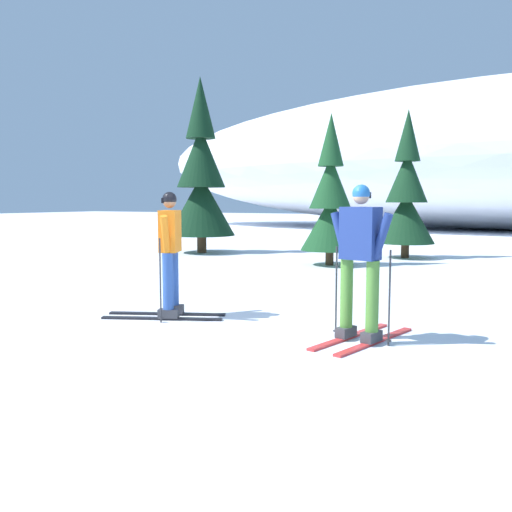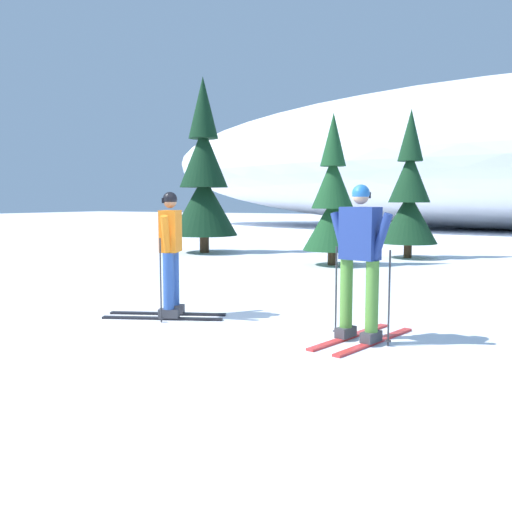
{
  "view_description": "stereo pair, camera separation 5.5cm",
  "coord_description": "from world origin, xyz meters",
  "px_view_note": "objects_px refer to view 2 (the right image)",
  "views": [
    {
      "loc": [
        3.15,
        -5.48,
        1.66
      ],
      "look_at": [
        -0.1,
        0.74,
        0.95
      ],
      "focal_mm": 38.43,
      "sensor_mm": 36.0,
      "label": 1
    },
    {
      "loc": [
        3.2,
        -5.45,
        1.66
      ],
      "look_at": [
        -0.1,
        0.74,
        0.95
      ],
      "focal_mm": 38.43,
      "sensor_mm": 36.0,
      "label": 2
    }
  ],
  "objects_px": {
    "skier_navy_jacket": "(360,259)",
    "pine_tree_far_left": "(204,180)",
    "skier_orange_jacket": "(170,252)",
    "pine_tree_center": "(409,196)",
    "pine_tree_center_left": "(332,202)"
  },
  "relations": [
    {
      "from": "skier_navy_jacket",
      "to": "pine_tree_far_left",
      "type": "height_order",
      "value": "pine_tree_far_left"
    },
    {
      "from": "skier_orange_jacket",
      "to": "pine_tree_far_left",
      "type": "bearing_deg",
      "value": 120.65
    },
    {
      "from": "pine_tree_far_left",
      "to": "pine_tree_center",
      "type": "height_order",
      "value": "pine_tree_far_left"
    },
    {
      "from": "pine_tree_center",
      "to": "skier_orange_jacket",
      "type": "bearing_deg",
      "value": -96.58
    },
    {
      "from": "skier_orange_jacket",
      "to": "pine_tree_center",
      "type": "bearing_deg",
      "value": 83.42
    },
    {
      "from": "pine_tree_center",
      "to": "skier_navy_jacket",
      "type": "bearing_deg",
      "value": -80.56
    },
    {
      "from": "pine_tree_far_left",
      "to": "skier_navy_jacket",
      "type": "bearing_deg",
      "value": -47.56
    },
    {
      "from": "skier_navy_jacket",
      "to": "skier_orange_jacket",
      "type": "distance_m",
      "value": 2.79
    },
    {
      "from": "pine_tree_far_left",
      "to": "pine_tree_center_left",
      "type": "bearing_deg",
      "value": -15.67
    },
    {
      "from": "skier_orange_jacket",
      "to": "pine_tree_center_left",
      "type": "distance_m",
      "value": 7.15
    },
    {
      "from": "pine_tree_far_left",
      "to": "pine_tree_center_left",
      "type": "distance_m",
      "value": 5.06
    },
    {
      "from": "pine_tree_center_left",
      "to": "pine_tree_center",
      "type": "distance_m",
      "value": 3.05
    },
    {
      "from": "skier_navy_jacket",
      "to": "pine_tree_far_left",
      "type": "relative_size",
      "value": 0.33
    },
    {
      "from": "skier_navy_jacket",
      "to": "pine_tree_far_left",
      "type": "xyz_separation_m",
      "value": [
        -7.8,
        8.53,
        1.33
      ]
    },
    {
      "from": "pine_tree_center",
      "to": "pine_tree_far_left",
      "type": "bearing_deg",
      "value": -167.33
    }
  ]
}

